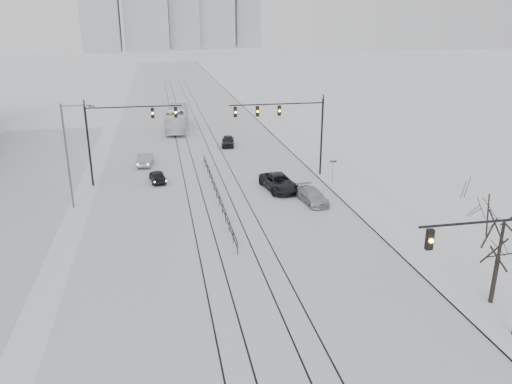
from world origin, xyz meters
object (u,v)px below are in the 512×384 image
Objects in this scene: sedan_nb_far at (228,141)px; sedan_nb_right at (312,196)px; bare_tree at (503,232)px; box_truck at (177,119)px; sedan_sb_inner at (158,176)px; traffic_mast_near at (499,260)px; sedan_nb_front at (279,183)px; sedan_sb_outer at (145,159)px.

sedan_nb_right is at bearing -69.64° from sedan_nb_far.
bare_tree is 54.21m from box_truck.
sedan_nb_far is (9.04, 13.62, 0.05)m from sedan_sb_inner.
traffic_mast_near reaches higher than bare_tree.
sedan_nb_right reaches higher than sedan_sb_inner.
sedan_nb_front is at bearing 110.66° from sedan_nb_right.
bare_tree is 23.47m from sedan_nb_front.
sedan_nb_far reaches higher than sedan_nb_right.
sedan_sb_outer is at bearing 115.45° from traffic_mast_near.
sedan_sb_outer is 16.97m from sedan_nb_front.
sedan_nb_far is 12.89m from box_truck.
sedan_sb_outer is 21.22m from sedan_nb_right.
box_truck is at bearing 99.88° from sedan_nb_right.
traffic_mast_near is at bearing 121.46° from sedan_sb_outer.
sedan_sb_inner is 0.30× the size of box_truck.
sedan_nb_front is at bearing -73.58° from sedan_nb_far.
sedan_sb_outer is at bearing -85.82° from sedan_sb_inner.
box_truck is (-10.28, 33.83, 1.00)m from sedan_nb_right.
sedan_nb_right is at bearing 139.94° from sedan_sb_outer.
traffic_mast_near is 1.96× the size of sedan_sb_inner.
sedan_sb_inner is 25.25m from box_truck.
sedan_sb_inner is (-16.02, 29.90, -3.95)m from traffic_mast_near.
sedan_nb_far is (-2.31, 18.45, -0.10)m from sedan_nb_front.
traffic_mast_near is at bearing -90.02° from sedan_nb_right.
box_truck is (4.44, 18.55, 0.95)m from sedan_sb_outer.
sedan_nb_front is 4.48m from sedan_nb_right.
sedan_nb_right is (-5.00, 18.10, -3.86)m from bare_tree.
sedan_nb_right is 35.37m from box_truck.
sedan_sb_inner is 12.34m from sedan_nb_front.
traffic_mast_near reaches higher than sedan_sb_outer.
sedan_sb_outer is at bearing 130.45° from sedan_nb_front.
sedan_nb_far is (-9.39, 40.51, -3.83)m from bare_tree.
bare_tree reaches higher than sedan_nb_right.
sedan_sb_outer is (-19.72, 33.38, -3.80)m from bare_tree.
sedan_nb_far is at bearing 94.05° from sedan_nb_right.
traffic_mast_near reaches higher than sedan_nb_front.
box_truck reaches higher than sedan_nb_front.
box_truck is at bearing 106.40° from bare_tree.
sedan_sb_outer is 0.36× the size of box_truck.
bare_tree is at bearing -67.66° from sedan_nb_far.
sedan_nb_right is at bearing 139.69° from sedan_sb_inner.
sedan_nb_front is 1.26× the size of sedan_nb_right.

